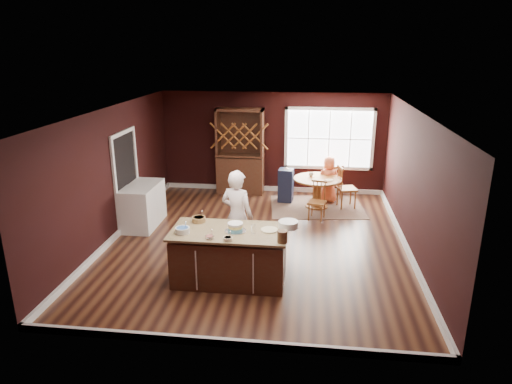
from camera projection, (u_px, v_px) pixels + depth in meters
room_shell at (258, 179)px, 9.00m from camera, size 7.00×7.00×7.00m
window at (329, 139)px, 12.06m from camera, size 2.36×0.10×1.66m
doorway at (127, 181)px, 10.01m from camera, size 0.08×1.26×2.13m
kitchen_island at (230, 257)px, 7.75m from camera, size 1.95×1.02×0.92m
dining_table at (317, 187)px, 11.25m from camera, size 1.19×1.19×0.75m
baker at (237, 216)px, 8.34m from camera, size 0.75×0.61×1.75m
layer_cake at (235, 227)px, 7.56m from camera, size 0.36×0.36×0.15m
bowl_blue at (182, 230)px, 7.50m from camera, size 0.24×0.24×0.09m
bowl_yellow at (199, 219)px, 7.97m from camera, size 0.24×0.24×0.09m
bowl_pink at (210, 237)px, 7.27m from camera, size 0.15×0.15×0.05m
bowl_olive at (228, 239)px, 7.21m from camera, size 0.15×0.15×0.06m
drinking_glass at (253, 229)px, 7.47m from camera, size 0.08×0.08×0.16m
dinner_plate at (269, 230)px, 7.61m from camera, size 0.29×0.29×0.02m
white_tub at (288, 224)px, 7.71m from camera, size 0.34×0.34×0.12m
stoneware_crock at (282, 237)px, 7.12m from camera, size 0.16×0.16×0.20m
rug at (317, 207)px, 11.42m from camera, size 2.44×1.99×0.01m
chair_east at (347, 187)px, 11.24m from camera, size 0.53×0.54×1.07m
chair_south at (317, 201)px, 10.47m from camera, size 0.46×0.45×0.91m
chair_north at (333, 182)px, 11.89m from camera, size 0.53×0.53×0.93m
seated_woman at (328, 180)px, 11.61m from camera, size 0.66×0.50×1.20m
high_chair at (286, 185)px, 11.70m from camera, size 0.40×0.40×0.90m
toddler at (288, 171)px, 11.58m from camera, size 0.18×0.14×0.26m
table_plate at (329, 180)px, 11.01m from camera, size 0.20×0.20×0.01m
table_cup at (311, 174)px, 11.34m from camera, size 0.14×0.14×0.09m
hutch at (240, 152)px, 12.20m from camera, size 1.25×0.52×2.29m
washer at (138, 210)px, 9.84m from camera, size 0.65×0.63×0.94m
dryer at (148, 201)px, 10.44m from camera, size 0.64×0.62×0.93m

